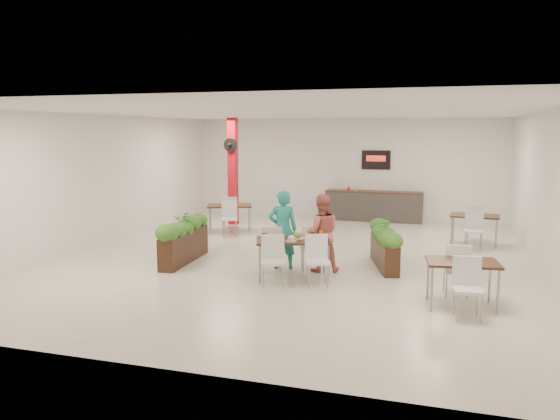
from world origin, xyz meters
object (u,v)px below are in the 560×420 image
(red_column, at_px, (233,170))
(diner_woman, at_px, (321,233))
(service_counter, at_px, (374,205))
(planter_left, at_px, (184,238))
(diner_man, at_px, (283,230))
(side_table_c, at_px, (462,269))
(main_table, at_px, (293,245))
(side_table_a, at_px, (230,209))
(side_table_b, at_px, (475,220))
(planter_right, at_px, (384,244))

(red_column, distance_m, diner_woman, 6.14)
(service_counter, xyz_separation_m, planter_left, (-3.20, -6.70, 0.04))
(diner_woman, bearing_deg, red_column, -70.43)
(diner_man, distance_m, side_table_c, 3.79)
(main_table, relative_size, side_table_c, 1.16)
(red_column, relative_size, side_table_a, 1.93)
(diner_woman, bearing_deg, side_table_c, 130.29)
(diner_man, height_order, side_table_c, diner_man)
(red_column, xyz_separation_m, side_table_c, (6.43, -6.33, -1.03))
(service_counter, xyz_separation_m, side_table_a, (-3.65, -3.01, 0.14))
(planter_left, bearing_deg, side_table_b, 31.41)
(red_column, distance_m, planter_left, 5.03)
(red_column, height_order, planter_right, red_column)
(side_table_a, bearing_deg, side_table_b, -21.45)
(planter_right, height_order, side_table_c, planter_right)
(red_column, xyz_separation_m, planter_left, (0.80, -4.84, -1.12))
(main_table, relative_size, side_table_a, 1.16)
(diner_man, bearing_deg, planter_left, -16.76)
(service_counter, bearing_deg, red_column, -155.00)
(planter_right, bearing_deg, planter_left, -169.32)
(red_column, relative_size, side_table_b, 1.94)
(diner_man, xyz_separation_m, planter_left, (-2.19, -0.08, -0.28))
(main_table, bearing_deg, red_column, 121.98)
(diner_woman, bearing_deg, planter_left, -17.35)
(diner_woman, height_order, side_table_b, diner_woman)
(planter_right, bearing_deg, side_table_a, 147.88)
(main_table, bearing_deg, side_table_a, 125.40)
(main_table, xyz_separation_m, diner_man, (-0.39, 0.66, 0.17))
(diner_man, height_order, planter_right, diner_man)
(diner_woman, bearing_deg, planter_right, -168.31)
(red_column, relative_size, main_table, 1.66)
(red_column, bearing_deg, side_table_c, -44.52)
(red_column, height_order, diner_man, red_column)
(side_table_a, xyz_separation_m, side_table_b, (6.50, 0.01, -0.01))
(side_table_b, bearing_deg, side_table_a, -175.24)
(planter_left, bearing_deg, side_table_c, -14.81)
(planter_right, bearing_deg, diner_man, -160.51)
(diner_man, distance_m, planter_left, 2.21)
(service_counter, bearing_deg, planter_left, -115.53)
(red_column, distance_m, side_table_a, 1.57)
(service_counter, distance_m, planter_left, 7.43)
(service_counter, height_order, planter_left, service_counter)
(service_counter, height_order, diner_woman, service_counter)
(main_table, height_order, diner_man, diner_man)
(planter_left, bearing_deg, service_counter, 64.47)
(red_column, relative_size, side_table_c, 1.93)
(red_column, height_order, diner_woman, red_column)
(planter_right, distance_m, side_table_c, 2.71)
(planter_left, relative_size, planter_right, 1.14)
(diner_woman, bearing_deg, main_table, 39.24)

